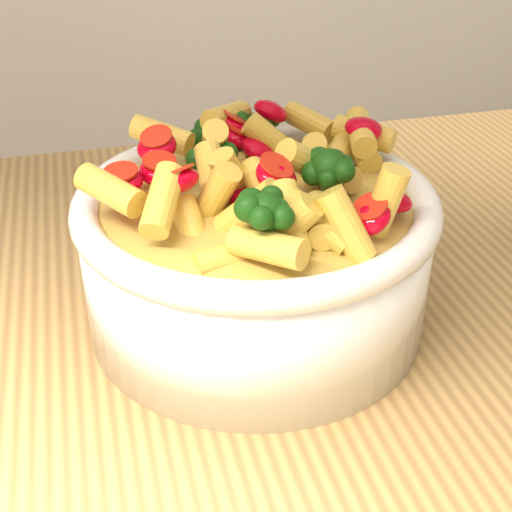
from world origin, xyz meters
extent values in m
cube|color=tan|center=(0.00, 0.00, 0.88)|extent=(1.20, 0.80, 0.04)
cylinder|color=white|center=(-0.07, 0.02, 0.95)|extent=(0.26, 0.26, 0.10)
ellipsoid|color=white|center=(-0.07, 0.02, 0.92)|extent=(0.24, 0.24, 0.04)
torus|color=white|center=(-0.07, 0.02, 1.00)|extent=(0.27, 0.27, 0.02)
ellipsoid|color=#E1C24C|center=(-0.07, 0.02, 1.00)|extent=(0.23, 0.23, 0.03)
camera|label=1|loc=(-0.19, -0.44, 1.24)|focal=50.00mm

